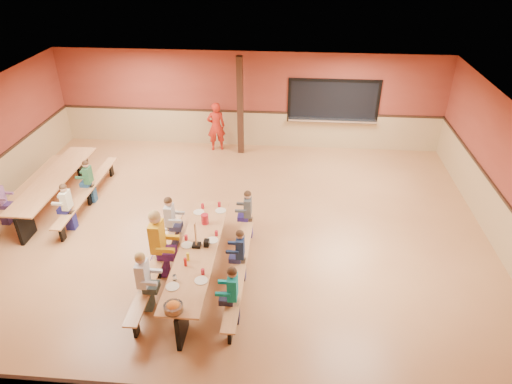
{
  "coord_description": "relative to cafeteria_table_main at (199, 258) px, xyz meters",
  "views": [
    {
      "loc": [
        1.38,
        -8.57,
        6.23
      ],
      "look_at": [
        0.65,
        0.01,
        1.15
      ],
      "focal_mm": 32.0,
      "sensor_mm": 36.0,
      "label": 1
    }
  ],
  "objects": [
    {
      "name": "chip_bowl",
      "position": [
        -0.08,
        -1.65,
        0.29
      ],
      "size": [
        0.32,
        0.32,
        0.15
      ],
      "primitive_type": null,
      "color": "orange",
      "rests_on": "cafeteria_table_main"
    },
    {
      "name": "cafeteria_table_second",
      "position": [
        -4.18,
        2.58,
        0.0
      ],
      "size": [
        1.91,
        3.7,
        0.74
      ],
      "color": "#B87B49",
      "rests_on": "ground"
    },
    {
      "name": "structural_post",
      "position": [
        0.16,
        5.99,
        0.97
      ],
      "size": [
        0.18,
        0.18,
        3.0
      ],
      "primitive_type": "cube",
      "color": "black",
      "rests_on": "ground"
    },
    {
      "name": "ground",
      "position": [
        0.36,
        1.59,
        -0.53
      ],
      "size": [
        12.0,
        12.0,
        0.0
      ],
      "primitive_type": "plane",
      "color": "#9E653C",
      "rests_on": "ground"
    },
    {
      "name": "seated_adult_yellow",
      "position": [
        -0.83,
        0.1,
        0.22
      ],
      "size": [
        0.5,
        0.41,
        1.48
      ],
      "primitive_type": null,
      "color": "orange",
      "rests_on": "ground"
    },
    {
      "name": "seated_child_green_sec",
      "position": [
        -3.35,
        2.73,
        0.05
      ],
      "size": [
        0.34,
        0.28,
        1.15
      ],
      "primitive_type": null,
      "color": "#2C663D",
      "rests_on": "ground"
    },
    {
      "name": "room_envelope",
      "position": [
        0.36,
        1.59,
        0.16
      ],
      "size": [
        12.04,
        10.04,
        3.02
      ],
      "color": "brown",
      "rests_on": "ground"
    },
    {
      "name": "condiment_ketchup",
      "position": [
        -0.13,
        -0.51,
        0.3
      ],
      "size": [
        0.06,
        0.06,
        0.17
      ],
      "primitive_type": "cylinder",
      "color": "#B2140F",
      "rests_on": "cafeteria_table_main"
    },
    {
      "name": "seated_child_tan_sec",
      "position": [
        -3.35,
        1.5,
        0.06
      ],
      "size": [
        0.35,
        0.29,
        1.17
      ],
      "primitive_type": null,
      "color": "beige",
      "rests_on": "ground"
    },
    {
      "name": "seated_child_white_left",
      "position": [
        -0.83,
        -0.9,
        0.11
      ],
      "size": [
        0.4,
        0.32,
        1.27
      ],
      "primitive_type": null,
      "color": "silver",
      "rests_on": "ground"
    },
    {
      "name": "napkin_dispenser",
      "position": [
        0.15,
        0.13,
        0.28
      ],
      "size": [
        0.1,
        0.14,
        0.13
      ],
      "primitive_type": "cube",
      "color": "black",
      "rests_on": "cafeteria_table_main"
    },
    {
      "name": "place_settings",
      "position": [
        0.0,
        0.0,
        0.27
      ],
      "size": [
        0.65,
        3.3,
        0.11
      ],
      "primitive_type": null,
      "color": "beige",
      "rests_on": "cafeteria_table_main"
    },
    {
      "name": "cafeteria_table_main",
      "position": [
        0.0,
        0.0,
        0.0
      ],
      "size": [
        1.91,
        3.7,
        0.74
      ],
      "color": "#B87B49",
      "rests_on": "ground"
    },
    {
      "name": "seated_child_char_right",
      "position": [
        0.83,
        1.55,
        0.06
      ],
      "size": [
        0.35,
        0.29,
        1.17
      ],
      "primitive_type": null,
      "color": "#43494B",
      "rests_on": "ground"
    },
    {
      "name": "seated_child_navy_right",
      "position": [
        0.83,
        0.08,
        0.05
      ],
      "size": [
        0.34,
        0.28,
        1.15
      ],
      "primitive_type": null,
      "color": "#19284C",
      "rests_on": "ground"
    },
    {
      "name": "seated_child_purple_sec",
      "position": [
        -5.0,
        1.57,
        0.05
      ],
      "size": [
        0.34,
        0.28,
        1.14
      ],
      "primitive_type": null,
      "color": "#804E7C",
      "rests_on": "ground"
    },
    {
      "name": "seated_child_teal_right",
      "position": [
        0.83,
        -1.07,
        0.08
      ],
      "size": [
        0.37,
        0.3,
        1.2
      ],
      "primitive_type": null,
      "color": "#0E8787",
      "rests_on": "ground"
    },
    {
      "name": "standing_woman",
      "position": [
        -0.63,
        6.14,
        0.25
      ],
      "size": [
        0.64,
        0.51,
        1.55
      ],
      "primitive_type": "imported",
      "rotation": [
        0.0,
        0.0,
        3.42
      ],
      "color": "red",
      "rests_on": "ground"
    },
    {
      "name": "seated_child_grey_left",
      "position": [
        -0.83,
        1.05,
        0.09
      ],
      "size": [
        0.38,
        0.31,
        1.22
      ],
      "primitive_type": null,
      "color": "#B6B6B6",
      "rests_on": "ground"
    },
    {
      "name": "condiment_mustard",
      "position": [
        -0.12,
        -0.35,
        0.3
      ],
      "size": [
        0.06,
        0.06,
        0.17
      ],
      "primitive_type": "cylinder",
      "color": "yellow",
      "rests_on": "cafeteria_table_main"
    },
    {
      "name": "kitchen_pass_through",
      "position": [
        2.96,
        6.55,
        0.96
      ],
      "size": [
        2.78,
        0.28,
        1.38
      ],
      "color": "black",
      "rests_on": "ground"
    },
    {
      "name": "punch_pitcher",
      "position": [
        -0.02,
        0.89,
        0.32
      ],
      "size": [
        0.16,
        0.16,
        0.22
      ],
      "primitive_type": "cylinder",
      "color": "#AE1723",
      "rests_on": "cafeteria_table_main"
    },
    {
      "name": "table_paddle",
      "position": [
        -0.04,
        0.09,
        0.35
      ],
      "size": [
        0.16,
        0.16,
        0.56
      ],
      "color": "black",
      "rests_on": "cafeteria_table_main"
    }
  ]
}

